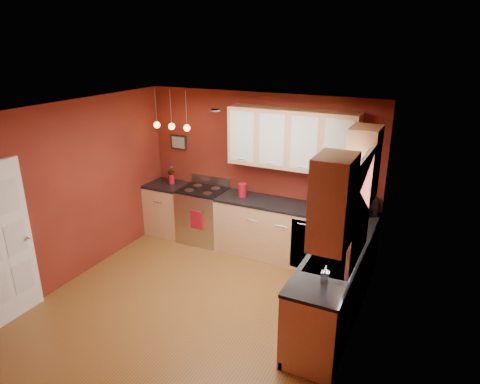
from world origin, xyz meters
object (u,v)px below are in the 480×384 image
at_px(sink, 331,264).
at_px(soap_pump, 325,274).
at_px(red_canister, 242,190).
at_px(coffee_maker, 370,207).
at_px(gas_range, 203,215).

distance_m(sink, soap_pump, 0.48).
relative_size(red_canister, coffee_maker, 0.79).
height_order(gas_range, sink, sink).
bearing_deg(red_canister, gas_range, -178.86).
distance_m(gas_range, sink, 3.05).
xyz_separation_m(red_canister, soap_pump, (1.92, -1.97, -0.02)).
distance_m(gas_range, soap_pump, 3.36).
bearing_deg(red_canister, soap_pump, -45.76).
bearing_deg(sink, red_canister, 141.02).
relative_size(red_canister, soap_pump, 1.15).
bearing_deg(soap_pump, coffee_maker, 87.40).
bearing_deg(soap_pump, sink, 96.24).
height_order(red_canister, coffee_maker, coffee_maker).
bearing_deg(coffee_maker, soap_pump, -110.61).
xyz_separation_m(sink, coffee_maker, (0.14, 1.62, 0.15)).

